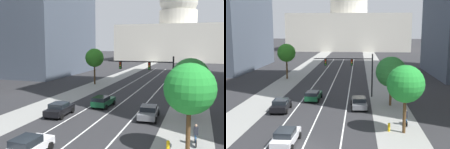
{
  "view_description": "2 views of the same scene",
  "coord_description": "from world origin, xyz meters",
  "views": [
    {
      "loc": [
        9.85,
        -14.14,
        8.14
      ],
      "look_at": [
        0.05,
        15.48,
        4.42
      ],
      "focal_mm": 42.39,
      "sensor_mm": 36.0,
      "label": 1
    },
    {
      "loc": [
        4.72,
        -22.54,
        10.35
      ],
      "look_at": [
        1.68,
        19.91,
        3.32
      ],
      "focal_mm": 46.04,
      "sensor_mm": 36.0,
      "label": 2
    }
  ],
  "objects": [
    {
      "name": "sidewalk_left",
      "position": [
        -8.88,
        35.0,
        0.01
      ],
      "size": [
        4.8,
        130.0,
        0.01
      ],
      "primitive_type": "cube",
      "color": "gray",
      "rests_on": "ground"
    },
    {
      "name": "traffic_signal_mast",
      "position": [
        3.95,
        19.77,
        4.55
      ],
      "size": [
        8.79,
        0.39,
        6.48
      ],
      "color": "black",
      "rests_on": "ground"
    },
    {
      "name": "car_gray",
      "position": [
        4.86,
        13.54,
        0.74
      ],
      "size": [
        2.23,
        4.48,
        1.42
      ],
      "rotation": [
        0.0,
        0.0,
        1.62
      ],
      "color": "slate",
      "rests_on": "ground"
    },
    {
      "name": "cyclist",
      "position": [
        9.81,
        7.3,
        0.85
      ],
      "size": [
        0.38,
        1.7,
        1.72
      ],
      "rotation": [
        0.0,
        0.0,
        1.66
      ],
      "color": "black",
      "rests_on": "ground"
    },
    {
      "name": "car_green",
      "position": [
        -1.63,
        16.88,
        0.78
      ],
      "size": [
        2.17,
        4.19,
        1.47
      ],
      "rotation": [
        0.0,
        0.0,
        1.53
      ],
      "color": "#14512D",
      "rests_on": "ground"
    },
    {
      "name": "car_black",
      "position": [
        -4.86,
        11.55,
        0.78
      ],
      "size": [
        2.26,
        4.29,
        1.5
      ],
      "rotation": [
        0.0,
        0.0,
        1.62
      ],
      "color": "black",
      "rests_on": "ground"
    },
    {
      "name": "street_tree_mid_left",
      "position": [
        -9.73,
        34.12,
        5.24
      ],
      "size": [
        3.65,
        3.65,
        7.09
      ],
      "color": "#51381E",
      "rests_on": "ground"
    },
    {
      "name": "lane_stripe_left",
      "position": [
        -3.24,
        25.0,
        0.01
      ],
      "size": [
        0.16,
        90.0,
        0.01
      ],
      "primitive_type": "cube",
      "color": "white",
      "rests_on": "ground"
    },
    {
      "name": "street_tree_far_right",
      "position": [
        9.29,
        4.99,
        4.93
      ],
      "size": [
        3.67,
        3.67,
        6.78
      ],
      "color": "#51381E",
      "rests_on": "ground"
    },
    {
      "name": "ground_plane",
      "position": [
        0.0,
        40.0,
        0.0
      ],
      "size": [
        400.0,
        400.0,
        0.0
      ],
      "primitive_type": "plane",
      "color": "#2B2B2D"
    },
    {
      "name": "lane_stripe_center",
      "position": [
        0.0,
        25.0,
        0.01
      ],
      "size": [
        0.16,
        90.0,
        0.01
      ],
      "primitive_type": "cube",
      "color": "white",
      "rests_on": "ground"
    },
    {
      "name": "lane_stripe_right",
      "position": [
        3.24,
        25.0,
        0.01
      ],
      "size": [
        0.16,
        90.0,
        0.01
      ],
      "primitive_type": "cube",
      "color": "white",
      "rests_on": "ground"
    },
    {
      "name": "capitol_building",
      "position": [
        0.0,
        112.13,
        12.11
      ],
      "size": [
        52.83,
        27.88,
        37.59
      ],
      "color": "beige",
      "rests_on": "ground"
    },
    {
      "name": "sidewalk_right",
      "position": [
        8.88,
        35.0,
        0.01
      ],
      "size": [
        4.8,
        130.0,
        0.01
      ],
      "primitive_type": "cube",
      "color": "gray",
      "rests_on": "ground"
    },
    {
      "name": "fire_hydrant",
      "position": [
        7.86,
        5.25,
        0.46
      ],
      "size": [
        0.26,
        0.35,
        0.91
      ],
      "color": "yellow",
      "rests_on": "ground"
    },
    {
      "name": "street_tree_mid_right",
      "position": [
        9.03,
        15.1,
        4.52
      ],
      "size": [
        4.05,
        4.05,
        6.56
      ],
      "color": "#51381E",
      "rests_on": "ground"
    },
    {
      "name": "car_white",
      "position": [
        -1.62,
        1.28,
        0.76
      ],
      "size": [
        2.03,
        4.37,
        1.47
      ],
      "rotation": [
        0.0,
        0.0,
        1.54
      ],
      "color": "silver",
      "rests_on": "ground"
    }
  ]
}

